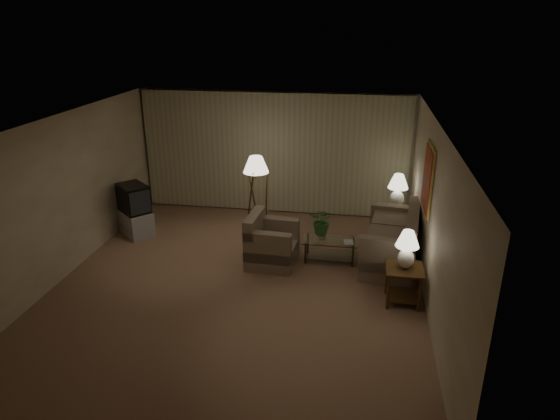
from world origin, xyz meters
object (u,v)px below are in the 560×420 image
object	(u,v)px
tv_cabinet	(136,223)
armchair	(272,245)
side_table_near	(404,279)
floor_lamp	(256,193)
table_lamp_near	(407,246)
coffee_table	(330,247)
side_table_far	(395,217)
vase	(322,235)
table_lamp_far	(398,188)
ottoman	(272,230)
crt_tv	(133,198)
sofa	(390,242)

from	to	relation	value
tv_cabinet	armchair	bearing A→B (deg)	26.24
side_table_near	floor_lamp	xyz separation A→B (m)	(-2.81, 2.36, 0.42)
table_lamp_near	tv_cabinet	world-z (taller)	table_lamp_near
floor_lamp	coffee_table	bearing A→B (deg)	-35.09
side_table_far	vase	size ratio (longest dim) A/B	4.12
coffee_table	floor_lamp	size ratio (longest dim) A/B	0.62
side_table_far	vase	xyz separation A→B (m)	(-1.37, -1.35, 0.10)
table_lamp_far	ottoman	distance (m)	2.62
side_table_far	coffee_table	distance (m)	1.82
floor_lamp	armchair	bearing A→B (deg)	-67.68
side_table_near	tv_cabinet	xyz separation A→B (m)	(-5.20, 1.79, -0.16)
armchair	table_lamp_near	world-z (taller)	table_lamp_near
side_table_near	table_lamp_near	distance (m)	0.55
table_lamp_near	ottoman	xyz separation A→B (m)	(-2.41, 1.97, -0.76)
table_lamp_far	coffee_table	bearing A→B (deg)	-132.09
table_lamp_far	ottoman	bearing A→B (deg)	-165.23
table_lamp_far	floor_lamp	world-z (taller)	floor_lamp
tv_cabinet	ottoman	xyz separation A→B (m)	(2.79, 0.18, -0.05)
crt_tv	floor_lamp	size ratio (longest dim) A/B	0.50
armchair	table_lamp_near	xyz separation A→B (m)	(2.23, -0.96, 0.59)
side_table_far	table_lamp_near	world-z (taller)	table_lamp_near
side_table_near	crt_tv	xyz separation A→B (m)	(-5.20, 1.79, 0.36)
tv_cabinet	crt_tv	size ratio (longest dim) A/B	1.11
table_lamp_far	crt_tv	distance (m)	5.27
armchair	crt_tv	xyz separation A→B (m)	(-2.97, 0.83, 0.41)
table_lamp_near	tv_cabinet	bearing A→B (deg)	161.01
side_table_far	coffee_table	world-z (taller)	side_table_far
armchair	table_lamp_far	xyz separation A→B (m)	(2.23, 1.64, 0.64)
armchair	table_lamp_far	distance (m)	2.84
table_lamp_near	vase	world-z (taller)	table_lamp_near
table_lamp_far	coffee_table	xyz separation A→B (m)	(-1.22, -1.35, -0.73)
coffee_table	floor_lamp	xyz separation A→B (m)	(-1.59, 1.11, 0.56)
armchair	vase	distance (m)	0.92
armchair	side_table_near	size ratio (longest dim) A/B	1.64
crt_tv	ottoman	distance (m)	2.86
armchair	tv_cabinet	bearing A→B (deg)	78.18
armchair	table_lamp_far	size ratio (longest dim) A/B	1.42
armchair	vase	xyz separation A→B (m)	(0.86, 0.29, 0.12)
table_lamp_near	table_lamp_far	xyz separation A→B (m)	(0.00, 2.60, 0.05)
vase	sofa	bearing A→B (deg)	4.69
side_table_far	tv_cabinet	world-z (taller)	side_table_far
tv_cabinet	crt_tv	bearing A→B (deg)	0.00
side_table_far	vase	bearing A→B (deg)	-135.41
floor_lamp	ottoman	world-z (taller)	floor_lamp
table_lamp_far	crt_tv	bearing A→B (deg)	-171.14
armchair	ottoman	bearing A→B (deg)	13.77
side_table_far	ottoman	xyz separation A→B (m)	(-2.41, -0.63, -0.19)
tv_cabinet	table_lamp_near	bearing A→B (deg)	22.81
armchair	crt_tv	size ratio (longest dim) A/B	1.24
side_table_near	crt_tv	size ratio (longest dim) A/B	0.75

